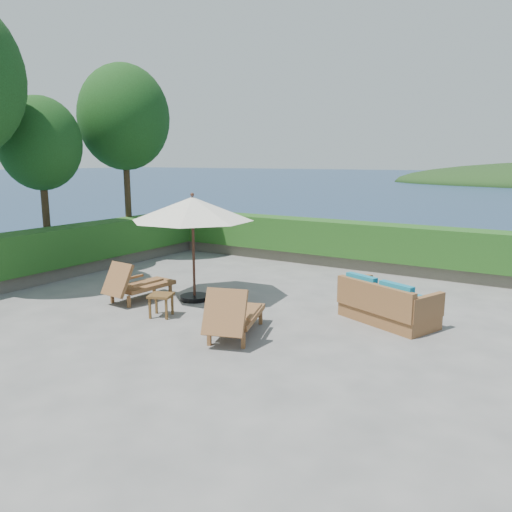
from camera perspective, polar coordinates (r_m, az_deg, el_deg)
The scene contains 14 objects.
ground at distance 10.51m, azimuth -3.72°, elevation -6.43°, with size 12.00×12.00×0.00m, color gray.
foundation at distance 11.08m, azimuth -3.62°, elevation -14.11°, with size 12.00×12.00×3.00m, color #5E574B.
ocean at distance 11.76m, azimuth -3.53°, elevation -20.52°, with size 600.00×600.00×0.00m, color #173149.
planter_wall_far at distance 15.23m, azimuth 8.62°, elevation -0.37°, with size 12.00×0.60×0.36m, color #726B5B.
planter_wall_left at distance 14.37m, azimuth -22.21°, elevation -1.75°, with size 0.60×12.00×0.36m, color #726B5B.
hedge_far at distance 15.12m, azimuth 8.69°, elevation 2.12°, with size 12.40×0.90×1.00m, color #204413.
hedge_left at distance 14.25m, azimuth -22.41°, elevation 0.88°, with size 0.90×12.40×1.00m, color #204413.
tree_mid at distance 15.01m, azimuth -23.43°, elevation 11.64°, with size 2.20×2.20×4.83m.
tree_far at distance 16.46m, azimuth -14.86°, elevation 15.01°, with size 2.80×2.80×6.03m.
patio_umbrella at distance 11.10m, azimuth -7.27°, elevation 5.26°, with size 3.38×3.38×2.43m.
lounge_left at distance 11.55m, azimuth -13.51°, elevation -3.10°, with size 0.82×1.69×0.94m.
lounge_right at distance 8.96m, azimuth -2.54°, elevation -6.71°, with size 1.23×1.88×1.01m.
side_table at distance 10.29m, azimuth -10.81°, elevation -4.76°, with size 0.57×0.57×0.47m.
wicker_loveseat at distance 10.08m, azimuth 14.66°, elevation -5.45°, with size 2.07×1.58×0.91m.
Camera 1 is at (5.87, -8.14, 3.14)m, focal length 35.00 mm.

